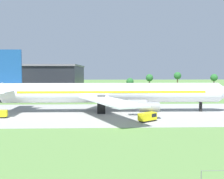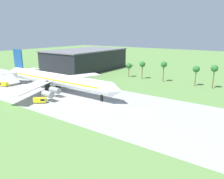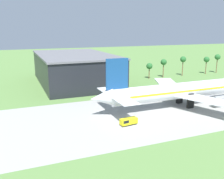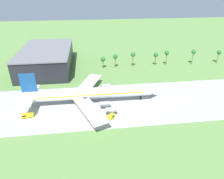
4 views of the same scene
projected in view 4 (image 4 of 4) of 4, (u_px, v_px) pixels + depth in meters
ground_plane at (175, 99)px, 114.56m from camera, size 600.00×600.00×0.00m
taxiway_strip at (175, 99)px, 114.56m from camera, size 320.00×44.00×0.02m
jet_airliner at (89, 93)px, 108.18m from camera, size 78.81×56.62×19.26m
baggage_tug at (27, 115)px, 98.40m from camera, size 5.67×2.67×2.12m
catering_van at (110, 117)px, 96.96m from camera, size 5.22×4.68×2.26m
terminal_building at (47, 59)px, 153.71m from camera, size 36.72×61.20×15.49m
palm_tree_row at (156, 55)px, 157.12m from camera, size 99.10×3.60×12.37m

